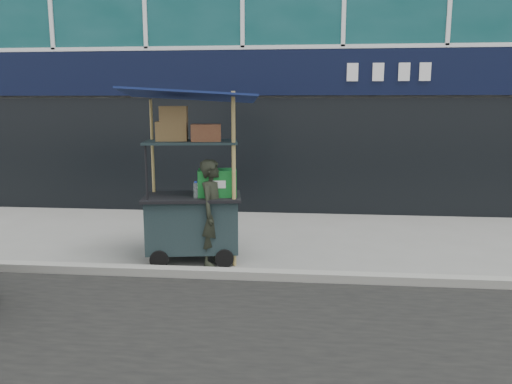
# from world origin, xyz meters

# --- Properties ---
(ground) EXTENTS (80.00, 80.00, 0.00)m
(ground) POSITION_xyz_m (0.00, 0.00, 0.00)
(ground) COLOR slate
(ground) RESTS_ON ground
(curb) EXTENTS (80.00, 0.18, 0.12)m
(curb) POSITION_xyz_m (0.00, -0.20, 0.06)
(curb) COLOR gray
(curb) RESTS_ON ground
(vendor_cart) EXTENTS (2.04, 1.59, 2.51)m
(vendor_cart) POSITION_xyz_m (-0.31, 0.55, 0.88)
(vendor_cart) COLOR #18272A
(vendor_cart) RESTS_ON ground
(vendor_man) EXTENTS (0.49, 0.63, 1.52)m
(vendor_man) POSITION_xyz_m (0.00, 0.37, 0.76)
(vendor_man) COLOR black
(vendor_man) RESTS_ON ground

